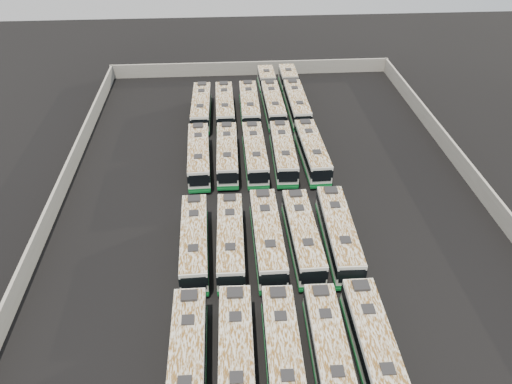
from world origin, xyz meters
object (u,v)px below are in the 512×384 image
bus_back_far_left (201,107)px  bus_midback_far_right (312,151)px  bus_midfront_far_left (195,241)px  bus_midfront_right (303,236)px  bus_midback_far_left (199,156)px  bus_back_right (271,96)px  bus_midfront_left (230,240)px  bus_back_center (249,106)px  bus_back_left (225,106)px  bus_midfront_center (267,237)px  bus_midback_right (283,152)px  bus_front_far_left (188,362)px  bus_front_center (283,357)px  bus_front_left (236,358)px  bus_midfront_far_right (338,234)px  bus_back_far_right (294,95)px  bus_front_right (330,353)px  bus_midback_left (227,154)px  bus_midback_center (255,154)px  bus_front_far_right (375,350)px

bus_back_far_left → bus_midback_far_right: bearing=-43.5°
bus_midfront_far_left → bus_midfront_right: (9.88, 0.06, 0.02)m
bus_midback_far_left → bus_back_right: size_ratio=0.66×
bus_midfront_left → bus_midback_far_right: size_ratio=0.98×
bus_back_center → bus_back_left: bearing=179.9°
bus_midfront_center → bus_midback_right: (3.21, 15.15, -0.06)m
bus_front_far_left → bus_front_center: size_ratio=1.02×
bus_front_left → bus_midback_far_left: 28.10m
bus_midfront_far_right → bus_midback_far_right: 15.07m
bus_midfront_center → bus_midback_right: 15.49m
bus_front_far_left → bus_front_center: bearing=0.2°
bus_midback_right → bus_midback_far_right: (3.37, -0.04, 0.03)m
bus_midfront_far_left → bus_midback_right: 18.12m
bus_back_far_right → bus_midfront_center: bearing=-102.2°
bus_front_far_left → bus_midback_far_left: bearing=89.9°
bus_midfront_right → bus_midback_far_left: bearing=122.3°
bus_front_right → bus_midfront_center: (-3.28, 12.85, 0.07)m
bus_front_right → bus_front_far_left: bearing=-178.3°
bus_midback_left → bus_back_center: size_ratio=0.98×
bus_front_right → bus_midfront_far_right: bus_midfront_far_right is taller
bus_midfront_left → bus_back_far_left: (-3.19, 28.12, 0.02)m
bus_midback_left → bus_front_center: bearing=-82.5°
bus_front_center → bus_midfront_right: bus_midfront_right is taller
bus_midback_center → bus_midback_right: size_ratio=1.00×
bus_midfront_far_right → bus_back_left: (-9.96, 28.01, -0.07)m
bus_front_far_left → bus_back_right: size_ratio=0.67×
bus_midfront_left → bus_front_right: bearing=-61.3°
bus_back_far_right → bus_back_left: bearing=-163.3°
bus_back_far_right → bus_midback_far_right: bearing=-90.2°
bus_midfront_far_left → bus_back_center: (6.64, 28.08, 0.02)m
bus_front_center → bus_midback_right: bearing=84.5°
bus_front_far_left → bus_midback_far_right: bearing=64.8°
bus_midback_center → bus_back_right: bearing=77.7°
bus_midback_center → bus_midfront_right: bearing=-77.8°
bus_midfront_far_left → bus_front_right: bearing=-53.5°
bus_front_left → bus_front_far_right: bearing=1.0°
bus_front_far_right → bus_back_left: bearing=103.9°
bus_midback_right → bus_midfront_far_left: bearing=-121.8°
bus_front_center → bus_back_far_right: 44.49m
bus_front_right → bus_midfront_far_right: 13.31m
bus_midfront_far_right → bus_midback_far_left: 20.00m
bus_back_far_right → bus_midback_far_left: bearing=-129.7°
bus_midback_center → bus_midback_far_left: bearing=-179.7°
bus_front_far_right → bus_midfront_center: size_ratio=1.00×
bus_front_far_right → bus_midback_far_left: size_ratio=1.02×
bus_midback_right → bus_back_left: size_ratio=1.01×
bus_midback_right → bus_back_right: 15.96m
bus_midback_far_left → bus_midback_right: bus_midback_far_left is taller
bus_front_center → bus_back_left: bus_front_center is taller
bus_back_far_left → bus_midback_left: bearing=-74.7°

